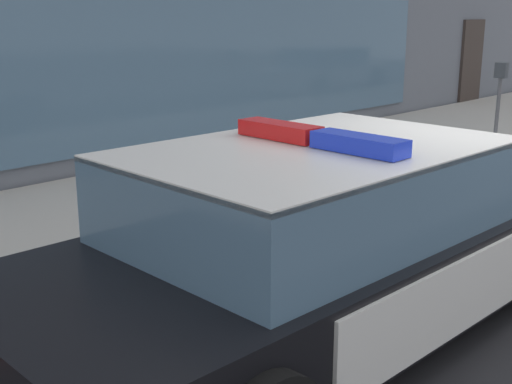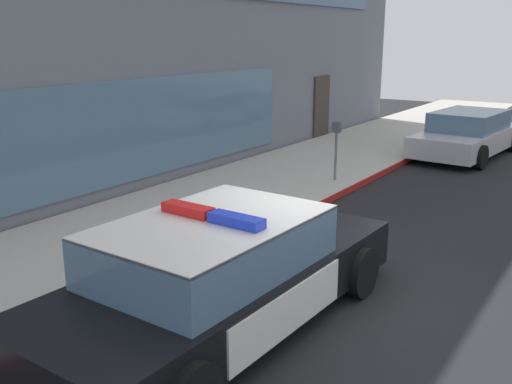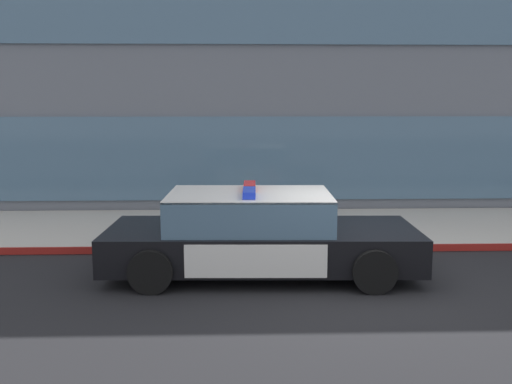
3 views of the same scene
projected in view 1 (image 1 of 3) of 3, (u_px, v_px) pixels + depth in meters
ground at (480, 287)px, 5.63m from camera, size 48.00×48.00×0.00m
sidewalk at (199, 199)px, 8.03m from camera, size 48.00×3.60×0.15m
curb_red_paint at (315, 232)px, 6.81m from camera, size 28.80×0.04×0.14m
police_cruiser at (328, 239)px, 4.75m from camera, size 5.16×2.26×1.49m
fire_hydrant at (222, 195)px, 6.57m from camera, size 0.34×0.39×0.73m
parking_meter at (500, 89)px, 10.59m from camera, size 0.12×0.18×1.34m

